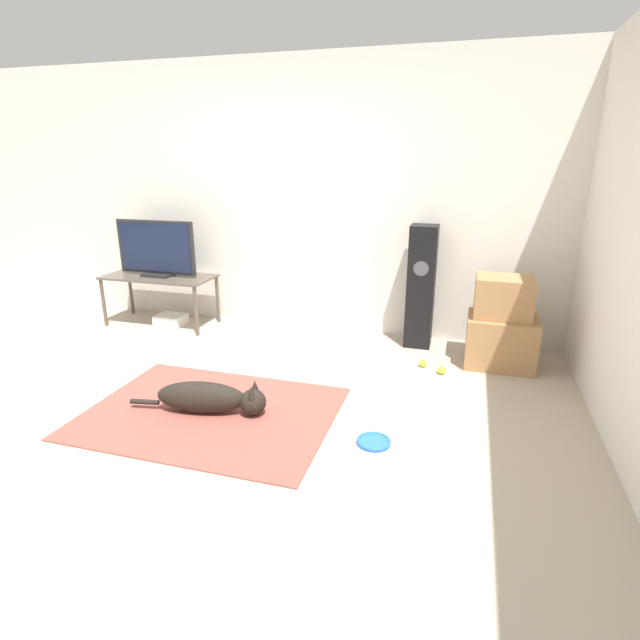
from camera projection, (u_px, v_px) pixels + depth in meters
ground_plane at (190, 421)px, 3.30m from camera, size 12.00×12.00×0.00m
wall_back at (292, 199)px, 4.81m from camera, size 8.00×0.06×2.55m
area_rug at (211, 412)px, 3.41m from camera, size 1.67×1.23×0.01m
dog at (211, 398)px, 3.37m from camera, size 0.95×0.30×0.23m
frisbee at (374, 442)px, 3.04m from camera, size 0.21×0.21×0.03m
cardboard_box_lower at (500, 341)px, 4.14m from camera, size 0.55×0.44×0.42m
cardboard_box_upper at (503, 297)px, 4.03m from camera, size 0.45×0.36×0.33m
floor_speaker at (421, 287)px, 4.47m from camera, size 0.24×0.24×1.10m
tv_stand at (159, 281)px, 5.09m from camera, size 1.12×0.50×0.51m
tv at (156, 249)px, 4.99m from camera, size 0.85×0.20×0.56m
tennis_ball_by_boxes at (441, 370)px, 4.01m from camera, size 0.07×0.07×0.07m
tennis_ball_near_speaker at (423, 363)px, 4.15m from camera, size 0.07×0.07×0.07m
game_console at (171, 319)px, 5.20m from camera, size 0.29×0.23×0.10m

